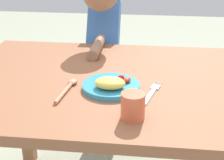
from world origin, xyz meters
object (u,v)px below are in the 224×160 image
at_px(plate, 111,85).
at_px(person, 104,51).
at_px(drinking_cup, 133,106).
at_px(fork, 152,93).
at_px(spoon, 68,88).

bearing_deg(plate, person, 100.32).
height_order(plate, drinking_cup, drinking_cup).
bearing_deg(fork, person, 37.85).
height_order(fork, drinking_cup, drinking_cup).
xyz_separation_m(fork, spoon, (-0.30, -0.00, 0.00)).
bearing_deg(drinking_cup, plate, 115.38).
bearing_deg(person, fork, 112.24).
xyz_separation_m(fork, person, (-0.26, 0.64, -0.08)).
distance_m(plate, person, 0.65).
height_order(plate, person, person).
distance_m(fork, person, 0.70).
height_order(fork, spoon, spoon).
bearing_deg(drinking_cup, spoon, 144.89).
height_order(plate, fork, plate).
distance_m(plate, drinking_cup, 0.21).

